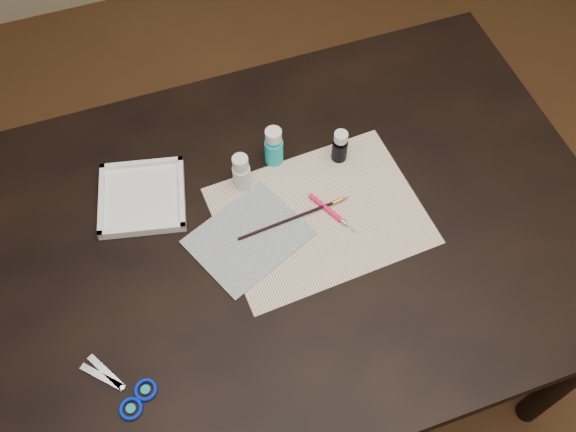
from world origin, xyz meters
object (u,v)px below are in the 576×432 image
object	(u,v)px
canvas	(249,237)
scissors	(114,386)
paint_bottle_white	(241,172)
palette_tray	(142,197)
paint_bottle_cyan	(274,146)
paper	(320,215)
paint_bottle_navy	(340,146)

from	to	relation	value
canvas	scissors	xyz separation A→B (m)	(-0.31, -0.21, 0.00)
scissors	paint_bottle_white	bearing A→B (deg)	-89.41
canvas	palette_tray	xyz separation A→B (m)	(-0.18, 0.16, 0.01)
canvas	scissors	distance (m)	0.38
paint_bottle_cyan	scissors	bearing A→B (deg)	-138.44
paint_bottle_white	palette_tray	size ratio (longest dim) A/B	0.52
canvas	palette_tray	world-z (taller)	palette_tray
paint_bottle_white	scissors	world-z (taller)	paint_bottle_white
paper	paint_bottle_navy	bearing A→B (deg)	53.82
paper	canvas	world-z (taller)	canvas
paint_bottle_navy	canvas	bearing A→B (deg)	-152.58
scissors	palette_tray	bearing A→B (deg)	-64.05
paint_bottle_navy	scissors	bearing A→B (deg)	-148.98
paint_bottle_navy	scissors	distance (m)	0.65
canvas	scissors	bearing A→B (deg)	-146.35
paper	palette_tray	xyz separation A→B (m)	(-0.33, 0.16, 0.01)
paint_bottle_cyan	palette_tray	distance (m)	0.29
palette_tray	paint_bottle_navy	bearing A→B (deg)	-4.55
canvas	paint_bottle_white	world-z (taller)	paint_bottle_white
paper	paint_bottle_cyan	distance (m)	0.18
paint_bottle_cyan	paint_bottle_white	bearing A→B (deg)	-155.21
canvas	paint_bottle_cyan	bearing A→B (deg)	56.51
paint_bottle_navy	paper	bearing A→B (deg)	-126.18
paper	paint_bottle_white	size ratio (longest dim) A/B	4.49
paint_bottle_navy	palette_tray	bearing A→B (deg)	175.45
canvas	paint_bottle_navy	bearing A→B (deg)	27.42
paint_bottle_cyan	canvas	bearing A→B (deg)	-123.49
paint_bottle_white	scissors	bearing A→B (deg)	-135.27
paper	paint_bottle_white	distance (m)	0.18
paper	canvas	distance (m)	0.15
canvas	palette_tray	distance (m)	0.24
paper	paint_bottle_navy	world-z (taller)	paint_bottle_navy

